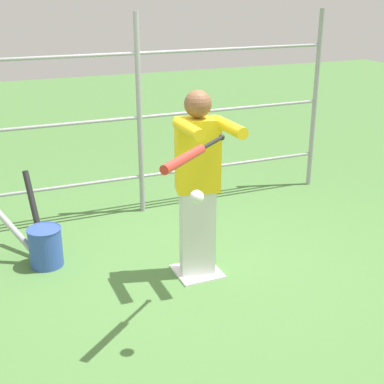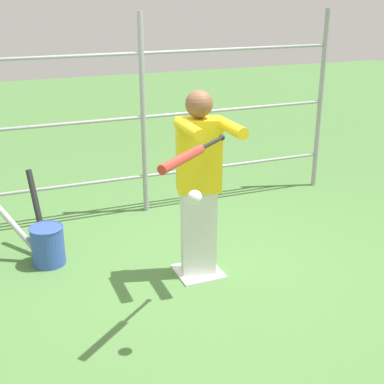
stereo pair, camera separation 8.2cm
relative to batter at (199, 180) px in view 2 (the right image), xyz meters
The scene contains 7 objects.
ground_plane 0.91m from the batter, 90.00° to the right, with size 24.00×24.00×0.00m, color #4C7A3D.
home_plate 0.90m from the batter, 90.00° to the right, with size 0.40×0.40×0.02m.
fence_backstop 1.63m from the batter, 90.00° to the right, with size 4.70×0.06×2.23m.
batter is the anchor object (origin of this frame).
baseball_bat_swinging 1.00m from the batter, 61.96° to the left, with size 0.71×0.60×0.07m.
softball_in_flight 1.12m from the batter, 65.61° to the left, with size 0.10×0.10×0.10m.
bat_bucket 1.62m from the batter, 30.30° to the right, with size 0.69×0.71×0.80m.
Camera 2 is at (1.67, 3.99, 2.45)m, focal length 50.00 mm.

